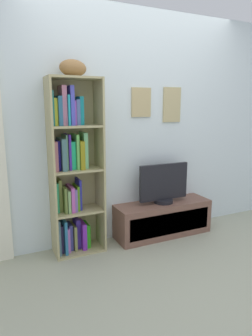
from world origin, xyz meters
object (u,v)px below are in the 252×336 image
Objects in this scene: tv_stand at (163,219)px; television at (164,184)px; football at (73,68)px; bookshelf at (71,172)px.

television reaches higher than tv_stand.
football is 0.25× the size of tv_stand.
tv_stand is at bearing -3.48° from bookshelf.
television is at bearing -3.41° from bookshelf.
tv_stand is at bearing -90.00° from television.
football is 1.58m from television.
television is at bearing 90.00° from tv_stand.
tv_stand is 1.88× the size of television.
bookshelf is 1.23m from tv_stand.
tv_stand is at bearing -1.71° from football.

